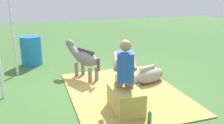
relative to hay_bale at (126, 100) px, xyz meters
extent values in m
plane|color=#426B33|center=(1.08, -0.02, -0.22)|extent=(24.00, 24.00, 0.00)
cube|color=tan|center=(0.80, -0.28, -0.21)|extent=(3.04, 2.32, 0.02)
cube|color=tan|center=(0.00, 0.00, 0.00)|extent=(0.75, 0.49, 0.45)
cylinder|color=tan|center=(0.27, 0.04, 0.29)|extent=(0.42, 0.25, 0.14)
cylinder|color=tan|center=(0.46, -0.02, 0.00)|extent=(0.11, 0.11, 0.45)
cube|color=black|center=(0.46, -0.02, -0.19)|extent=(0.24, 0.16, 0.06)
cylinder|color=tan|center=(0.21, -0.15, 0.29)|extent=(0.42, 0.25, 0.14)
cylinder|color=tan|center=(0.40, -0.21, 0.00)|extent=(0.11, 0.11, 0.45)
cube|color=black|center=(0.40, -0.21, -0.19)|extent=(0.24, 0.16, 0.06)
cube|color=#2659B2|center=(0.05, 0.00, 0.62)|extent=(0.37, 0.36, 0.52)
cylinder|color=tan|center=(0.27, 0.10, 0.67)|extent=(0.50, 0.23, 0.26)
cylinder|color=tan|center=(0.17, -0.21, 0.67)|extent=(0.50, 0.23, 0.26)
sphere|color=tan|center=(0.05, 0.00, 1.00)|extent=(0.20, 0.20, 0.20)
ellipsoid|color=slate|center=(1.85, 0.31, 0.31)|extent=(0.90, 0.64, 0.34)
cylinder|color=slate|center=(2.07, 0.52, -0.04)|extent=(0.09, 0.09, 0.36)
cylinder|color=slate|center=(2.15, 0.34, -0.04)|extent=(0.09, 0.09, 0.36)
cylinder|color=slate|center=(1.56, 0.29, -0.04)|extent=(0.09, 0.09, 0.36)
cylinder|color=slate|center=(1.64, 0.11, -0.04)|extent=(0.09, 0.09, 0.36)
cylinder|color=slate|center=(2.31, 0.52, 0.41)|extent=(0.41, 0.31, 0.33)
ellipsoid|color=slate|center=(2.47, 0.59, 0.57)|extent=(0.36, 0.28, 0.20)
cube|color=#433D3A|center=(1.85, 0.31, 0.50)|extent=(0.57, 0.30, 0.08)
cylinder|color=#433D3A|center=(1.42, 0.12, 0.26)|extent=(0.07, 0.07, 0.30)
ellipsoid|color=gray|center=(1.15, -1.05, -0.04)|extent=(0.67, 0.96, 0.36)
cube|color=gray|center=(0.97, -0.54, -0.17)|extent=(0.32, 0.34, 0.10)
cylinder|color=gray|center=(0.97, -0.52, 0.02)|extent=(0.26, 0.33, 0.30)
ellipsoid|color=gray|center=(0.91, -0.35, 0.10)|extent=(0.25, 0.34, 0.20)
cube|color=#B5A999|center=(1.12, -0.97, 0.16)|extent=(0.22, 0.44, 0.08)
cylinder|color=#268C3F|center=(-0.51, -0.23, -0.13)|extent=(0.07, 0.07, 0.18)
cone|color=#268C3F|center=(-0.51, -0.23, -0.01)|extent=(0.06, 0.06, 0.06)
cylinder|color=#1E72B2|center=(3.55, 1.57, 0.20)|extent=(0.59, 0.59, 0.84)
cylinder|color=silver|center=(2.75, 1.95, 0.93)|extent=(0.06, 0.06, 2.31)
camera|label=1|loc=(-3.75, 1.50, 1.95)|focal=39.23mm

